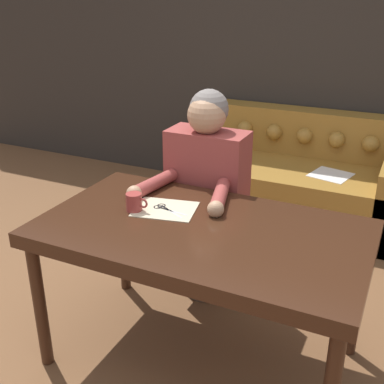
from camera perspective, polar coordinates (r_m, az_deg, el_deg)
name	(u,v)px	position (r m, az deg, el deg)	size (l,w,h in m)	color
ground_plane	(179,349)	(2.63, -1.52, -18.14)	(16.00, 16.00, 0.00)	brown
wall_back	(306,46)	(4.21, 13.38, 16.53)	(8.00, 0.06, 2.60)	#2D2823
dining_table	(201,241)	(2.20, 1.13, -5.77)	(1.48, 0.84, 0.74)	#381E11
couch	(296,180)	(4.00, 12.27, 1.42)	(1.67, 0.87, 0.81)	olive
person	(206,196)	(2.74, 1.70, -0.44)	(0.52, 0.61, 1.24)	#33281E
pattern_paper_main	(165,209)	(2.33, -3.19, -2.04)	(0.33, 0.29, 0.00)	beige
scissors	(165,209)	(2.33, -3.22, -2.01)	(0.19, 0.11, 0.01)	silver
mug	(134,202)	(2.31, -6.84, -1.22)	(0.11, 0.08, 0.09)	#9E3833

